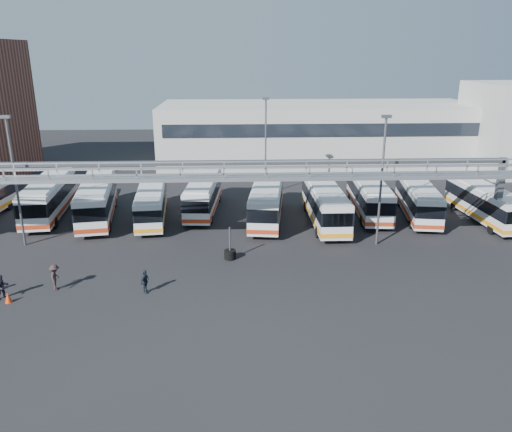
{
  "coord_description": "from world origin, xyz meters",
  "views": [
    {
      "loc": [
        0.83,
        -29.71,
        14.65
      ],
      "look_at": [
        2.32,
        6.0,
        2.83
      ],
      "focal_mm": 35.0,
      "sensor_mm": 36.0,
      "label": 1
    }
  ],
  "objects_px": {
    "bus_1": "(49,196)",
    "light_pole_mid": "(382,174)",
    "light_pole_left": "(14,175)",
    "cone_left": "(8,298)",
    "light_pole_back": "(266,141)",
    "tire_stack": "(230,254)",
    "bus_4": "(204,194)",
    "bus_8": "(418,198)",
    "pedestrian_c": "(55,277)",
    "bus_6": "(325,203)",
    "bus_9": "(485,202)",
    "bus_5": "(267,200)",
    "bus_3": "(151,202)",
    "bus_7": "(369,195)",
    "pedestrian_b": "(2,287)",
    "bus_2": "(97,199)",
    "pedestrian_d": "(145,282)"
  },
  "relations": [
    {
      "from": "bus_6",
      "to": "bus_9",
      "type": "distance_m",
      "value": 14.49
    },
    {
      "from": "light_pole_left",
      "to": "light_pole_mid",
      "type": "xyz_separation_m",
      "value": [
        28.0,
        -1.0,
        0.0
      ]
    },
    {
      "from": "bus_3",
      "to": "bus_6",
      "type": "xyz_separation_m",
      "value": [
        15.51,
        -1.49,
        0.18
      ]
    },
    {
      "from": "bus_2",
      "to": "bus_4",
      "type": "relative_size",
      "value": 1.1
    },
    {
      "from": "bus_7",
      "to": "pedestrian_b",
      "type": "xyz_separation_m",
      "value": [
        -27.02,
        -15.97,
        -1.06
      ]
    },
    {
      "from": "pedestrian_c",
      "to": "tire_stack",
      "type": "distance_m",
      "value": 12.08
    },
    {
      "from": "pedestrian_b",
      "to": "pedestrian_d",
      "type": "bearing_deg",
      "value": -42.48
    },
    {
      "from": "bus_1",
      "to": "bus_3",
      "type": "height_order",
      "value": "bus_1"
    },
    {
      "from": "bus_4",
      "to": "bus_8",
      "type": "bearing_deg",
      "value": -2.62
    },
    {
      "from": "light_pole_back",
      "to": "bus_1",
      "type": "distance_m",
      "value": 21.83
    },
    {
      "from": "pedestrian_b",
      "to": "bus_2",
      "type": "bearing_deg",
      "value": 37.58
    },
    {
      "from": "bus_6",
      "to": "bus_2",
      "type": "bearing_deg",
      "value": 174.39
    },
    {
      "from": "pedestrian_b",
      "to": "bus_7",
      "type": "bearing_deg",
      "value": -14.64
    },
    {
      "from": "light_pole_mid",
      "to": "bus_8",
      "type": "relative_size",
      "value": 0.94
    },
    {
      "from": "bus_7",
      "to": "bus_9",
      "type": "xyz_separation_m",
      "value": [
        9.88,
        -2.53,
        -0.09
      ]
    },
    {
      "from": "pedestrian_b",
      "to": "light_pole_left",
      "type": "bearing_deg",
      "value": 58.8
    },
    {
      "from": "bus_2",
      "to": "pedestrian_d",
      "type": "xyz_separation_m",
      "value": [
        6.76,
        -14.96,
        -1.17
      ]
    },
    {
      "from": "light_pole_left",
      "to": "bus_2",
      "type": "height_order",
      "value": "light_pole_left"
    },
    {
      "from": "pedestrian_d",
      "to": "bus_1",
      "type": "bearing_deg",
      "value": 55.35
    },
    {
      "from": "bus_2",
      "to": "bus_8",
      "type": "height_order",
      "value": "bus_2"
    },
    {
      "from": "bus_6",
      "to": "cone_left",
      "type": "height_order",
      "value": "bus_6"
    },
    {
      "from": "bus_4",
      "to": "bus_6",
      "type": "xyz_separation_m",
      "value": [
        10.96,
        -3.85,
        0.1
      ]
    },
    {
      "from": "light_pole_back",
      "to": "bus_5",
      "type": "xyz_separation_m",
      "value": [
        -0.39,
        -8.67,
        -3.85
      ]
    },
    {
      "from": "bus_3",
      "to": "bus_1",
      "type": "bearing_deg",
      "value": 165.12
    },
    {
      "from": "bus_4",
      "to": "cone_left",
      "type": "relative_size",
      "value": 16.42
    },
    {
      "from": "cone_left",
      "to": "bus_2",
      "type": "bearing_deg",
      "value": 84.85
    },
    {
      "from": "bus_3",
      "to": "bus_9",
      "type": "relative_size",
      "value": 0.98
    },
    {
      "from": "bus_3",
      "to": "pedestrian_b",
      "type": "xyz_separation_m",
      "value": [
        -6.91,
        -14.91,
        -0.92
      ]
    },
    {
      "from": "bus_2",
      "to": "bus_5",
      "type": "relative_size",
      "value": 1.04
    },
    {
      "from": "bus_5",
      "to": "bus_6",
      "type": "distance_m",
      "value": 5.21
    },
    {
      "from": "light_pole_left",
      "to": "cone_left",
      "type": "xyz_separation_m",
      "value": [
        2.79,
        -9.7,
        -5.4
      ]
    },
    {
      "from": "bus_1",
      "to": "light_pole_mid",
      "type": "bearing_deg",
      "value": -21.84
    },
    {
      "from": "light_pole_mid",
      "to": "bus_9",
      "type": "height_order",
      "value": "light_pole_mid"
    },
    {
      "from": "tire_stack",
      "to": "cone_left",
      "type": "bearing_deg",
      "value": -155.4
    },
    {
      "from": "bus_5",
      "to": "tire_stack",
      "type": "xyz_separation_m",
      "value": [
        -3.27,
        -8.83,
        -1.46
      ]
    },
    {
      "from": "light_pole_back",
      "to": "bus_4",
      "type": "height_order",
      "value": "light_pole_back"
    },
    {
      "from": "light_pole_back",
      "to": "pedestrian_c",
      "type": "height_order",
      "value": "light_pole_back"
    },
    {
      "from": "pedestrian_c",
      "to": "cone_left",
      "type": "distance_m",
      "value": 2.93
    },
    {
      "from": "light_pole_back",
      "to": "tire_stack",
      "type": "xyz_separation_m",
      "value": [
        -3.66,
        -17.5,
        -5.31
      ]
    },
    {
      "from": "bus_4",
      "to": "pedestrian_b",
      "type": "height_order",
      "value": "bus_4"
    },
    {
      "from": "bus_5",
      "to": "cone_left",
      "type": "relative_size",
      "value": 17.39
    },
    {
      "from": "light_pole_left",
      "to": "cone_left",
      "type": "distance_m",
      "value": 11.45
    },
    {
      "from": "light_pole_mid",
      "to": "bus_6",
      "type": "height_order",
      "value": "light_pole_mid"
    },
    {
      "from": "bus_2",
      "to": "pedestrian_d",
      "type": "relative_size",
      "value": 7.64
    },
    {
      "from": "light_pole_mid",
      "to": "cone_left",
      "type": "height_order",
      "value": "light_pole_mid"
    },
    {
      "from": "pedestrian_c",
      "to": "bus_1",
      "type": "bearing_deg",
      "value": 13.01
    },
    {
      "from": "bus_3",
      "to": "bus_2",
      "type": "bearing_deg",
      "value": 169.15
    },
    {
      "from": "light_pole_left",
      "to": "bus_8",
      "type": "xyz_separation_m",
      "value": [
        33.6,
        5.74,
        -3.95
      ]
    },
    {
      "from": "pedestrian_c",
      "to": "tire_stack",
      "type": "height_order",
      "value": "tire_stack"
    },
    {
      "from": "light_pole_left",
      "to": "tire_stack",
      "type": "relative_size",
      "value": 4.11
    }
  ]
}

